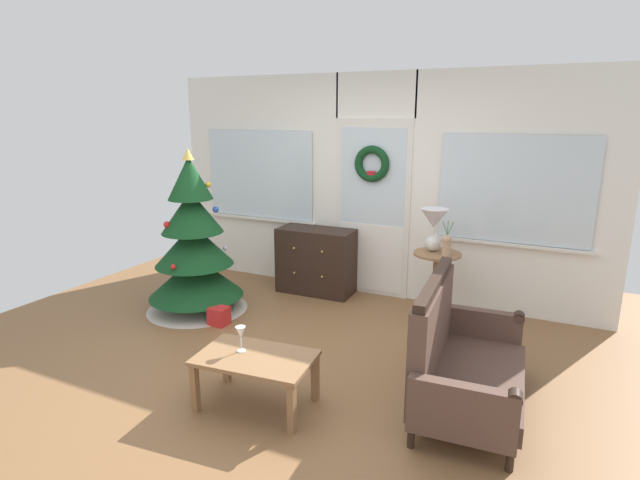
% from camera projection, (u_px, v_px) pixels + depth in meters
% --- Properties ---
extents(ground_plane, '(6.76, 6.76, 0.00)m').
position_uv_depth(ground_plane, '(287.00, 367.00, 4.27)').
color(ground_plane, brown).
extents(back_wall_with_door, '(5.20, 0.19, 2.55)m').
position_uv_depth(back_wall_with_door, '(374.00, 187.00, 5.77)').
color(back_wall_with_door, white).
rests_on(back_wall_with_door, ground).
extents(christmas_tree, '(1.09, 1.09, 1.76)m').
position_uv_depth(christmas_tree, '(194.00, 253.00, 5.39)').
color(christmas_tree, '#4C331E').
rests_on(christmas_tree, ground).
extents(dresser_cabinet, '(0.91, 0.46, 0.78)m').
position_uv_depth(dresser_cabinet, '(316.00, 261.00, 5.99)').
color(dresser_cabinet, black).
rests_on(dresser_cabinet, ground).
extents(settee_sofa, '(0.80, 1.41, 0.96)m').
position_uv_depth(settee_sofa, '(457.00, 357.00, 3.65)').
color(settee_sofa, black).
rests_on(settee_sofa, ground).
extents(side_table, '(0.50, 0.48, 0.73)m').
position_uv_depth(side_table, '(436.00, 273.00, 5.12)').
color(side_table, '#8E6642').
rests_on(side_table, ground).
extents(table_lamp, '(0.28, 0.28, 0.44)m').
position_uv_depth(table_lamp, '(434.00, 224.00, 5.05)').
color(table_lamp, silver).
rests_on(table_lamp, side_table).
extents(flower_vase, '(0.11, 0.10, 0.35)m').
position_uv_depth(flower_vase, '(447.00, 244.00, 4.94)').
color(flower_vase, tan).
rests_on(flower_vase, side_table).
extents(coffee_table, '(0.89, 0.60, 0.40)m').
position_uv_depth(coffee_table, '(256.00, 363.00, 3.64)').
color(coffee_table, '#8E6642').
rests_on(coffee_table, ground).
extents(wine_glass, '(0.08, 0.08, 0.20)m').
position_uv_depth(wine_glass, '(241.00, 333.00, 3.66)').
color(wine_glass, silver).
rests_on(wine_glass, coffee_table).
extents(gift_box, '(0.18, 0.17, 0.18)m').
position_uv_depth(gift_box, '(219.00, 316.00, 5.12)').
color(gift_box, red).
rests_on(gift_box, ground).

